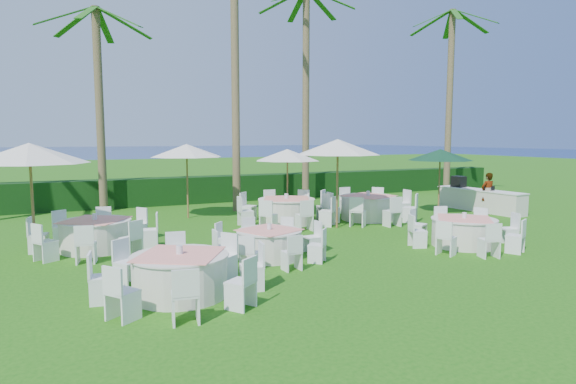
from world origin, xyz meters
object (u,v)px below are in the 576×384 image
(banquet_table_a, at_px, (180,274))
(umbrella_c, at_px, (187,151))
(banquet_table_d, at_px, (95,234))
(staff_person, at_px, (488,193))
(umbrella_a, at_px, (29,153))
(buffet_table, at_px, (479,199))
(banquet_table_c, at_px, (464,231))
(umbrella_d, at_px, (287,155))
(umbrella_green, at_px, (440,155))
(banquet_table_e, at_px, (286,210))
(banquet_table_f, at_px, (368,207))
(umbrella_b, at_px, (338,147))
(banquet_table_b, at_px, (269,243))

(banquet_table_a, bearing_deg, umbrella_c, 76.06)
(banquet_table_d, height_order, staff_person, staff_person)
(umbrella_a, distance_m, buffet_table, 16.21)
(banquet_table_c, distance_m, staff_person, 6.65)
(umbrella_d, distance_m, umbrella_green, 5.89)
(banquet_table_d, bearing_deg, umbrella_d, 23.70)
(banquet_table_a, relative_size, staff_person, 2.02)
(banquet_table_e, distance_m, umbrella_c, 4.32)
(banquet_table_d, distance_m, umbrella_a, 2.61)
(banquet_table_e, xyz_separation_m, banquet_table_f, (3.02, -0.55, 0.00))
(banquet_table_c, distance_m, umbrella_a, 11.39)
(umbrella_b, xyz_separation_m, buffet_table, (7.17, 0.79, -2.20))
(banquet_table_d, distance_m, umbrella_green, 12.63)
(banquet_table_b, distance_m, banquet_table_f, 6.61)
(banquet_table_e, xyz_separation_m, umbrella_d, (0.74, 1.53, 1.86))
(banquet_table_a, xyz_separation_m, banquet_table_b, (2.62, 1.94, -0.05))
(banquet_table_c, distance_m, banquet_table_e, 6.06)
(umbrella_a, bearing_deg, banquet_table_d, 14.50)
(banquet_table_e, distance_m, staff_person, 8.31)
(banquet_table_b, xyz_separation_m, banquet_table_c, (5.39, -0.98, 0.03))
(banquet_table_b, xyz_separation_m, banquet_table_d, (-3.86, 2.75, 0.05))
(banquet_table_b, xyz_separation_m, banquet_table_e, (2.43, 4.30, 0.08))
(banquet_table_c, height_order, staff_person, staff_person)
(banquet_table_c, bearing_deg, buffet_table, 40.47)
(umbrella_a, bearing_deg, banquet_table_a, -58.49)
(umbrella_c, height_order, buffet_table, umbrella_c)
(banquet_table_b, height_order, umbrella_d, umbrella_d)
(banquet_table_d, relative_size, umbrella_b, 1.11)
(umbrella_b, bearing_deg, umbrella_d, 97.80)
(buffet_table, bearing_deg, banquet_table_a, -157.52)
(banquet_table_b, xyz_separation_m, buffet_table, (10.76, 3.60, 0.10))
(buffet_table, bearing_deg, banquet_table_d, -176.68)
(umbrella_a, height_order, staff_person, umbrella_a)
(banquet_table_f, relative_size, staff_person, 2.19)
(banquet_table_b, bearing_deg, banquet_table_d, 144.55)
(banquet_table_d, height_order, umbrella_a, umbrella_a)
(banquet_table_b, relative_size, umbrella_green, 1.11)
(banquet_table_c, relative_size, banquet_table_e, 0.88)
(buffet_table, bearing_deg, umbrella_c, 164.17)
(banquet_table_b, relative_size, umbrella_c, 1.03)
(banquet_table_c, height_order, banquet_table_d, banquet_table_d)
(umbrella_b, bearing_deg, buffet_table, 6.32)
(banquet_table_c, bearing_deg, umbrella_green, 54.82)
(umbrella_d, bearing_deg, umbrella_a, -157.77)
(banquet_table_d, bearing_deg, banquet_table_f, 6.14)
(banquet_table_a, xyz_separation_m, banquet_table_f, (8.07, 5.69, 0.04))
(banquet_table_f, distance_m, umbrella_a, 11.01)
(staff_person, bearing_deg, banquet_table_c, 42.24)
(banquet_table_b, distance_m, umbrella_d, 6.92)
(banquet_table_d, relative_size, staff_person, 2.03)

